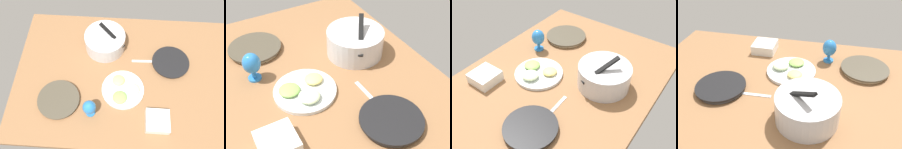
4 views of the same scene
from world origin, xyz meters
TOP-DOWN VIEW (x-y plane):
  - ground_plane at (0.00, 0.00)cm, footprint 160.00×104.00cm
  - dinner_plate_left at (-46.03, -21.96)cm, footprint 27.55×27.55cm
  - dinner_plate_right at (28.75, 11.27)cm, footprint 26.38×26.38cm
  - mixing_bowl at (-18.89, 23.19)cm, footprint 29.17×29.04cm
  - fruit_platter at (-3.90, -12.11)cm, footprint 28.35×28.35cm
  - hurricane_glass_blue at (-24.39, -28.84)cm, footprint 8.30×8.30cm
  - square_bowl_white at (17.87, -32.85)cm, footprint 14.54×14.54cm
  - fork_by_right_plate at (10.33, 12.04)cm, footprint 18.05×2.44cm

SIDE VIEW (x-z plane):
  - ground_plane at x=0.00cm, z-range -4.00..0.00cm
  - fork_by_right_plate at x=10.33cm, z-range 0.00..0.60cm
  - dinner_plate_left at x=-46.03cm, z-range 0.05..2.72cm
  - dinner_plate_right at x=28.75cm, z-range 0.06..2.94cm
  - fruit_platter at x=-3.90cm, z-range -0.90..4.22cm
  - square_bowl_white at x=17.87cm, z-range 0.34..6.39cm
  - mixing_bowl at x=-18.89cm, z-range -2.97..17.15cm
  - hurricane_glass_blue at x=-24.39cm, z-range 1.53..15.98cm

